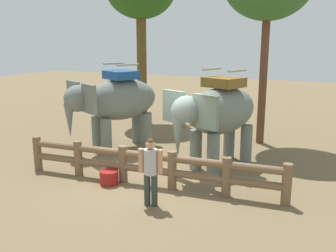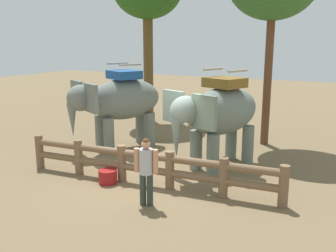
% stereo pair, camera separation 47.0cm
% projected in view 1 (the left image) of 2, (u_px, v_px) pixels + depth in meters
% --- Properties ---
extents(ground_plane, '(60.00, 60.00, 0.00)m').
position_uv_depth(ground_plane, '(151.00, 182.00, 10.63)').
color(ground_plane, brown).
extents(log_fence, '(7.56, 0.85, 1.05)m').
position_uv_depth(log_fence, '(147.00, 164.00, 10.31)').
color(log_fence, brown).
rests_on(log_fence, ground).
extents(elephant_near_left, '(2.89, 3.66, 3.12)m').
position_uv_depth(elephant_near_left, '(116.00, 102.00, 13.56)').
color(elephant_near_left, slate).
rests_on(elephant_near_left, ground).
extents(elephant_center, '(2.60, 3.67, 3.08)m').
position_uv_depth(elephant_center, '(218.00, 113.00, 11.54)').
color(elephant_center, slate).
rests_on(elephant_center, ground).
extents(tourist_woman_in_black, '(0.58, 0.39, 1.68)m').
position_uv_depth(tourist_woman_in_black, '(151.00, 167.00, 8.95)').
color(tourist_woman_in_black, '#2E3934').
rests_on(tourist_woman_in_black, ground).
extents(feed_bucket, '(0.52, 0.52, 0.38)m').
position_uv_depth(feed_bucket, '(109.00, 177.00, 10.48)').
color(feed_bucket, maroon).
rests_on(feed_bucket, ground).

